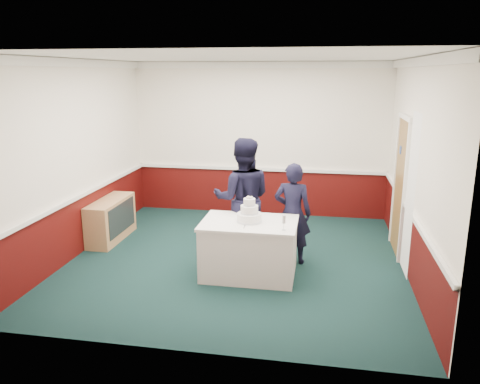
% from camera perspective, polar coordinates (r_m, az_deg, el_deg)
% --- Properties ---
extents(ground, '(5.00, 5.00, 0.00)m').
position_cam_1_polar(ground, '(7.28, -0.45, -8.20)').
color(ground, '#132E2F').
rests_on(ground, ground).
extents(room_shell, '(5.00, 5.00, 3.00)m').
position_cam_1_polar(room_shell, '(7.35, 1.01, 7.91)').
color(room_shell, white).
rests_on(room_shell, ground).
extents(sideboard, '(0.41, 1.20, 0.70)m').
position_cam_1_polar(sideboard, '(8.30, -15.45, -3.27)').
color(sideboard, tan).
rests_on(sideboard, ground).
extents(cake_table, '(1.32, 0.92, 0.79)m').
position_cam_1_polar(cake_table, '(6.61, 1.12, -6.83)').
color(cake_table, white).
rests_on(cake_table, ground).
extents(wedding_cake, '(0.35, 0.35, 0.36)m').
position_cam_1_polar(wedding_cake, '(6.45, 1.14, -2.69)').
color(wedding_cake, white).
rests_on(wedding_cake, cake_table).
extents(cake_knife, '(0.02, 0.22, 0.00)m').
position_cam_1_polar(cake_knife, '(6.30, 0.58, -4.14)').
color(cake_knife, silver).
rests_on(cake_knife, cake_table).
extents(champagne_flute, '(0.05, 0.05, 0.21)m').
position_cam_1_polar(champagne_flute, '(6.12, 5.37, -3.43)').
color(champagne_flute, silver).
rests_on(champagne_flute, cake_table).
extents(person_man, '(0.99, 0.82, 1.86)m').
position_cam_1_polar(person_man, '(7.12, 0.32, -0.80)').
color(person_man, black).
rests_on(person_man, ground).
extents(person_woman, '(0.59, 0.41, 1.53)m').
position_cam_1_polar(person_woman, '(6.98, 6.42, -2.60)').
color(person_woman, black).
rests_on(person_woman, ground).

